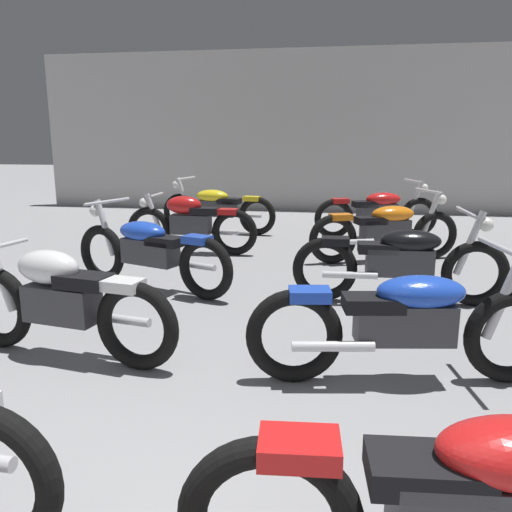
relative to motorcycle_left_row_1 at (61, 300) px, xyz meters
name	(u,v)px	position (x,y,z in m)	size (l,w,h in m)	color
back_wall	(309,132)	(1.28, 8.75, 1.34)	(12.66, 0.24, 3.60)	#BCBAB7
motorcycle_left_row_1	(61,300)	(0.00, 0.00, 0.00)	(1.96, 0.55, 0.88)	black
motorcycle_left_row_2	(149,250)	(-0.01, 1.88, -0.01)	(2.07, 0.97, 0.97)	black
motorcycle_left_row_3	(190,223)	(-0.09, 3.76, 0.00)	(1.97, 0.48, 0.88)	black
motorcycle_left_row_4	(217,207)	(-0.12, 5.52, -0.01)	(2.16, 0.68, 0.97)	black
motorcycle_right_row_0	(495,506)	(2.63, -1.85, -0.01)	(2.17, 0.68, 0.97)	black
motorcycle_right_row_1	(406,320)	(2.55, -0.01, -0.01)	(2.16, 0.72, 0.97)	black
motorcycle_right_row_2	(401,260)	(2.69, 1.82, -0.01)	(2.17, 0.68, 0.97)	black
motorcycle_right_row_3	(386,229)	(2.69, 3.72, -0.01)	(2.07, 0.98, 0.97)	black
motorcycle_right_row_4	(378,211)	(2.69, 5.51, -0.01)	(2.11, 0.88, 0.97)	black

